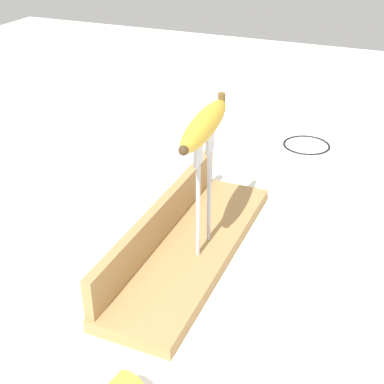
% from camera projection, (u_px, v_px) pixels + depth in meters
% --- Properties ---
extents(ground_plane, '(3.00, 3.00, 0.00)m').
position_uv_depth(ground_plane, '(192.00, 255.00, 0.91)').
color(ground_plane, white).
extents(wooden_board, '(0.46, 0.13, 0.02)m').
position_uv_depth(wooden_board, '(192.00, 249.00, 0.90)').
color(wooden_board, '#A87F4C').
rests_on(wooden_board, ground).
extents(board_backstop, '(0.45, 0.02, 0.07)m').
position_uv_depth(board_backstop, '(160.00, 220.00, 0.90)').
color(board_backstop, '#A87F4C').
rests_on(board_backstop, wooden_board).
extents(fork_stand_center, '(0.07, 0.01, 0.20)m').
position_uv_depth(fork_stand_center, '(204.00, 184.00, 0.83)').
color(fork_stand_center, '#B2B2B7').
rests_on(fork_stand_center, wooden_board).
extents(banana_raised_center, '(0.20, 0.05, 0.04)m').
position_uv_depth(banana_raised_center, '(205.00, 125.00, 0.78)').
color(banana_raised_center, gold).
rests_on(banana_raised_center, fork_stand_center).
extents(fork_fallen_near, '(0.19, 0.03, 0.01)m').
position_uv_depth(fork_fallen_near, '(162.00, 158.00, 1.23)').
color(fork_fallen_near, '#B2B2B7').
rests_on(fork_fallen_near, ground).
extents(wire_coil, '(0.11, 0.11, 0.01)m').
position_uv_depth(wire_coil, '(307.00, 144.00, 1.29)').
color(wire_coil, black).
rests_on(wire_coil, ground).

